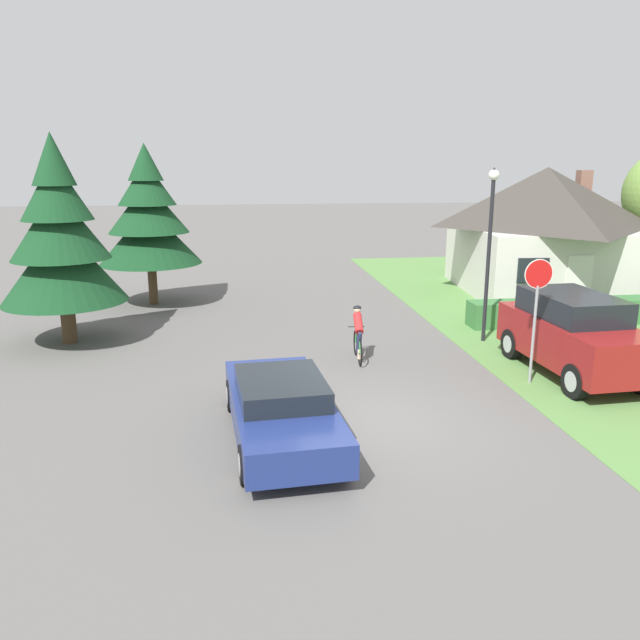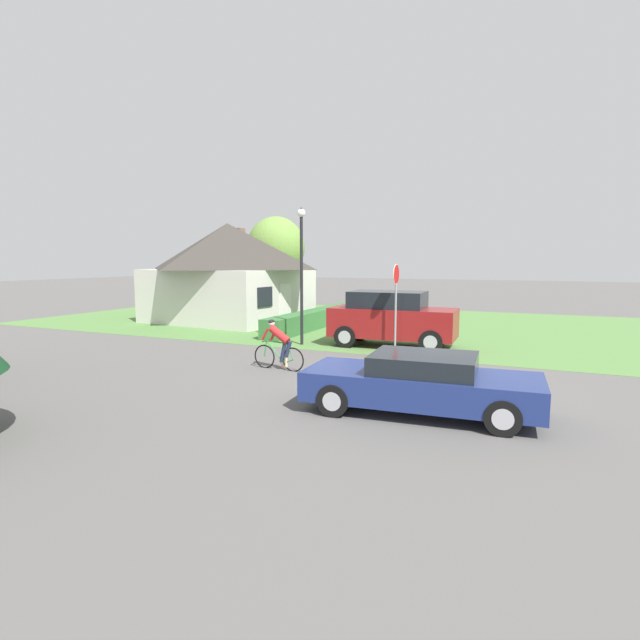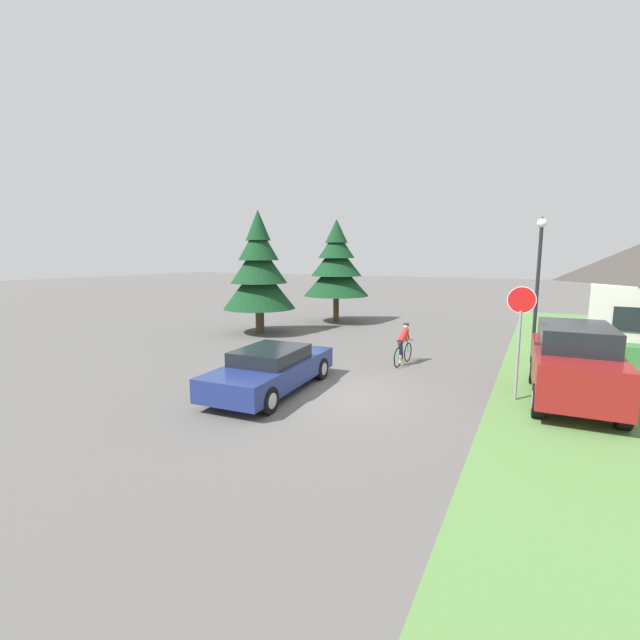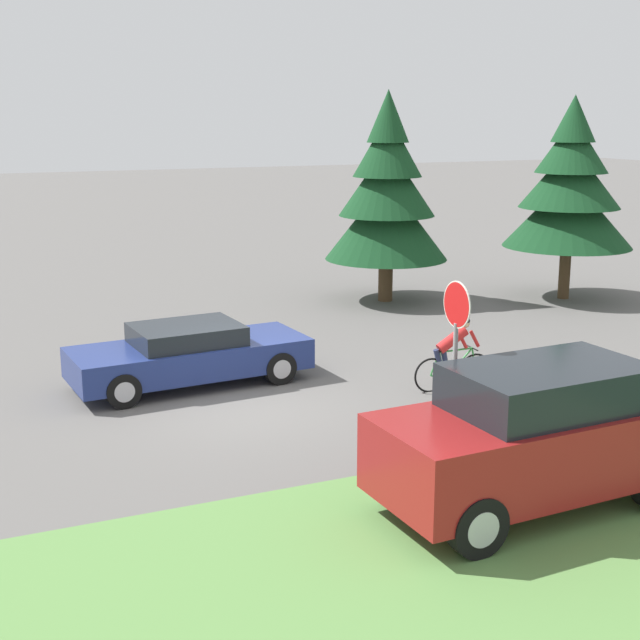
# 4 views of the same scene
# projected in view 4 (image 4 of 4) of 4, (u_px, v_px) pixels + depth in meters

# --- Properties ---
(ground_plane) EXTENTS (140.00, 140.00, 0.00)m
(ground_plane) POSITION_uv_depth(u_px,v_px,m) (242.00, 406.00, 16.57)
(ground_plane) COLOR #5B5956
(sedan_left_lane) EXTENTS (2.11, 4.81, 1.23)m
(sedan_left_lane) POSITION_uv_depth(u_px,v_px,m) (189.00, 355.00, 17.75)
(sedan_left_lane) COLOR navy
(sedan_left_lane) RESTS_ON ground
(cyclist) EXTENTS (0.44, 1.68, 1.45)m
(cyclist) POSITION_uv_depth(u_px,v_px,m) (453.00, 355.00, 17.43)
(cyclist) COLOR black
(cyclist) RESTS_ON ground
(parked_suv_right) EXTENTS (2.08, 4.52, 2.00)m
(parked_suv_right) POSITION_uv_depth(u_px,v_px,m) (536.00, 436.00, 12.14)
(parked_suv_right) COLOR maroon
(parked_suv_right) RESTS_ON ground
(stop_sign) EXTENTS (0.69, 0.07, 2.99)m
(stop_sign) POSITION_uv_depth(u_px,v_px,m) (456.00, 342.00, 12.86)
(stop_sign) COLOR gray
(stop_sign) RESTS_ON ground
(conifer_tall_near) EXTENTS (3.50, 3.50, 5.96)m
(conifer_tall_near) POSITION_uv_depth(u_px,v_px,m) (387.00, 195.00, 25.16)
(conifer_tall_near) COLOR #4C3823
(conifer_tall_near) RESTS_ON ground
(conifer_tall_far) EXTENTS (3.69, 3.69, 5.83)m
(conifer_tall_far) POSITION_uv_depth(u_px,v_px,m) (570.00, 189.00, 25.46)
(conifer_tall_far) COLOR #4C3823
(conifer_tall_far) RESTS_ON ground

